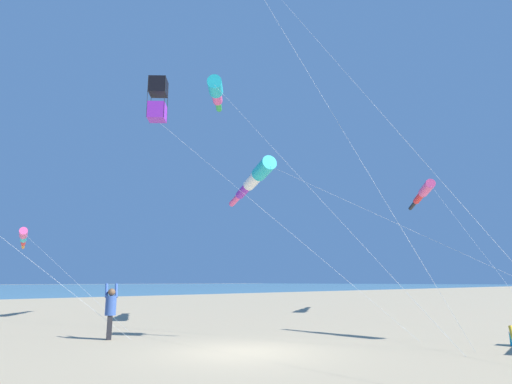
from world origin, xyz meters
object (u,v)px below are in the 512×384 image
at_px(kite_windsock_red_high_left, 23,237).
at_px(kite_box_green_low_center, 158,100).
at_px(kite_windsock_long_streamer_left, 216,92).
at_px(kite_windsock_blue_topmost, 254,179).
at_px(kite_windsock_small_distant, 423,193).
at_px(person_adult_flyer, 111,309).

height_order(kite_windsock_red_high_left, kite_box_green_low_center, kite_box_green_low_center).
bearing_deg(kite_windsock_long_streamer_left, kite_windsock_blue_topmost, -150.99).
height_order(kite_windsock_small_distant, kite_windsock_blue_topmost, kite_windsock_small_distant).
height_order(person_adult_flyer, kite_windsock_red_high_left, kite_windsock_red_high_left).
relative_size(kite_windsock_long_streamer_left, kite_windsock_blue_topmost, 0.81).
distance_m(kite_windsock_small_distant, kite_windsock_blue_topmost, 12.50).
bearing_deg(kite_windsock_red_high_left, kite_windsock_long_streamer_left, -154.64).
xyz_separation_m(person_adult_flyer, kite_windsock_long_streamer_left, (3.03, -6.98, 11.19)).
xyz_separation_m(kite_windsock_red_high_left, kite_box_green_low_center, (-12.00, -1.67, 5.89)).
bearing_deg(kite_windsock_red_high_left, kite_box_green_low_center, -172.08).
height_order(kite_windsock_red_high_left, kite_windsock_long_streamer_left, kite_windsock_long_streamer_left).
bearing_deg(kite_box_green_low_center, kite_windsock_small_distant, -106.74).
bearing_deg(person_adult_flyer, kite_windsock_long_streamer_left, -66.51).
relative_size(kite_box_green_low_center, kite_windsock_long_streamer_left, 0.76).
relative_size(kite_windsock_red_high_left, kite_windsock_small_distant, 1.32).
xyz_separation_m(kite_windsock_red_high_left, kite_windsock_blue_topmost, (-13.60, -6.60, 2.52)).
height_order(person_adult_flyer, kite_windsock_long_streamer_left, kite_windsock_long_streamer_left).
xyz_separation_m(kite_windsock_small_distant, kite_box_green_low_center, (5.09, 16.93, 2.92)).
xyz_separation_m(kite_box_green_low_center, kite_windsock_long_streamer_left, (0.32, -3.86, 1.72)).
bearing_deg(kite_windsock_red_high_left, kite_windsock_small_distant, -132.59).
xyz_separation_m(person_adult_flyer, kite_box_green_low_center, (2.71, -3.12, 9.47)).
xyz_separation_m(kite_windsock_red_high_left, kite_windsock_small_distant, (-17.09, -18.59, 2.98)).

